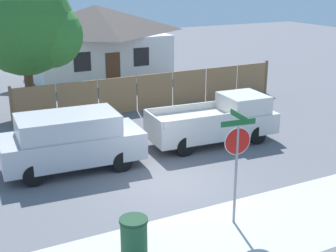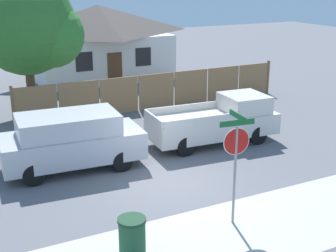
{
  "view_description": "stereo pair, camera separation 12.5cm",
  "coord_description": "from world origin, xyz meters",
  "px_view_note": "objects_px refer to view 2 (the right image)",
  "views": [
    {
      "loc": [
        -6.28,
        -12.2,
        6.38
      ],
      "look_at": [
        0.44,
        0.85,
        1.6
      ],
      "focal_mm": 50.0,
      "sensor_mm": 36.0,
      "label": 1
    },
    {
      "loc": [
        -6.17,
        -12.25,
        6.38
      ],
      "look_at": [
        0.44,
        0.85,
        1.6
      ],
      "focal_mm": 50.0,
      "sensor_mm": 36.0,
      "label": 2
    }
  ],
  "objects_px": {
    "oak_tree": "(31,27)",
    "orange_pickup": "(218,121)",
    "stop_sign": "(236,150)",
    "red_suv": "(72,140)",
    "trash_bin": "(132,236)",
    "house": "(99,41)"
  },
  "relations": [
    {
      "from": "oak_tree",
      "to": "orange_pickup",
      "type": "height_order",
      "value": "oak_tree"
    },
    {
      "from": "orange_pickup",
      "to": "trash_bin",
      "type": "distance_m",
      "value": 8.34
    },
    {
      "from": "house",
      "to": "red_suv",
      "type": "distance_m",
      "value": 15.01
    },
    {
      "from": "oak_tree",
      "to": "trash_bin",
      "type": "height_order",
      "value": "oak_tree"
    },
    {
      "from": "house",
      "to": "stop_sign",
      "type": "distance_m",
      "value": 19.62
    },
    {
      "from": "oak_tree",
      "to": "red_suv",
      "type": "xyz_separation_m",
      "value": [
        -0.26,
        -6.78,
        -3.09
      ]
    },
    {
      "from": "oak_tree",
      "to": "orange_pickup",
      "type": "xyz_separation_m",
      "value": [
        5.61,
        -6.79,
        -3.25
      ]
    },
    {
      "from": "oak_tree",
      "to": "stop_sign",
      "type": "relative_size",
      "value": 2.11
    },
    {
      "from": "house",
      "to": "red_suv",
      "type": "xyz_separation_m",
      "value": [
        -5.72,
        -13.82,
        -1.33
      ]
    },
    {
      "from": "house",
      "to": "trash_bin",
      "type": "distance_m",
      "value": 20.52
    },
    {
      "from": "orange_pickup",
      "to": "trash_bin",
      "type": "relative_size",
      "value": 5.45
    },
    {
      "from": "stop_sign",
      "to": "oak_tree",
      "type": "bearing_deg",
      "value": 109.29
    },
    {
      "from": "red_suv",
      "to": "orange_pickup",
      "type": "height_order",
      "value": "red_suv"
    },
    {
      "from": "stop_sign",
      "to": "trash_bin",
      "type": "xyz_separation_m",
      "value": [
        -2.98,
        -0.16,
        -1.61
      ]
    },
    {
      "from": "red_suv",
      "to": "stop_sign",
      "type": "height_order",
      "value": "stop_sign"
    },
    {
      "from": "orange_pickup",
      "to": "trash_bin",
      "type": "height_order",
      "value": "orange_pickup"
    },
    {
      "from": "oak_tree",
      "to": "red_suv",
      "type": "relative_size",
      "value": 1.34
    },
    {
      "from": "orange_pickup",
      "to": "trash_bin",
      "type": "xyz_separation_m",
      "value": [
        -6.05,
        -5.73,
        -0.4
      ]
    },
    {
      "from": "orange_pickup",
      "to": "red_suv",
      "type": "bearing_deg",
      "value": -176.42
    },
    {
      "from": "house",
      "to": "red_suv",
      "type": "bearing_deg",
      "value": -112.49
    },
    {
      "from": "oak_tree",
      "to": "stop_sign",
      "type": "height_order",
      "value": "oak_tree"
    },
    {
      "from": "red_suv",
      "to": "trash_bin",
      "type": "xyz_separation_m",
      "value": [
        -0.18,
        -5.74,
        -0.56
      ]
    }
  ]
}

